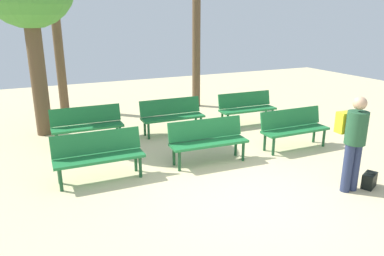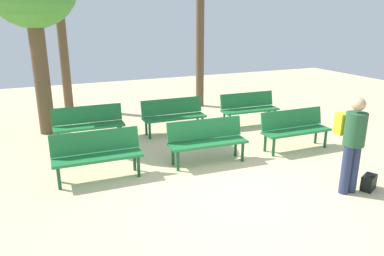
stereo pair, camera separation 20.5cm
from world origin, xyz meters
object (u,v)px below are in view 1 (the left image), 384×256
at_px(bench_r0_c2, 294,126).
at_px(bench_r1_c1, 172,114).
at_px(bench_r1_c0, 87,123).
at_px(bench_r1_c2, 247,106).
at_px(tree_2, 59,54).
at_px(bench_r0_c1, 208,138).
at_px(tree_1, 196,54).
at_px(visitor_with_backpack, 353,138).
at_px(handbag, 369,180).
at_px(bench_r0_c0, 99,153).

distance_m(bench_r0_c2, bench_r1_c1, 3.00).
distance_m(bench_r0_c2, bench_r1_c0, 4.72).
relative_size(bench_r1_c1, bench_r1_c2, 1.00).
xyz_separation_m(bench_r1_c1, bench_r1_c2, (2.16, -0.11, 0.00)).
bearing_deg(tree_2, bench_r0_c1, -69.65).
relative_size(bench_r1_c1, tree_1, 0.47).
xyz_separation_m(tree_1, visitor_with_backpack, (-0.30, -6.69, -0.78)).
distance_m(bench_r0_c2, tree_1, 4.77).
relative_size(bench_r1_c2, tree_1, 0.47).
xyz_separation_m(bench_r1_c0, handbag, (4.06, -4.39, -0.37)).
relative_size(bench_r0_c2, tree_2, 0.46).
distance_m(bench_r1_c1, visitor_with_backpack, 4.54).
bearing_deg(handbag, bench_r1_c2, 87.29).
bearing_deg(tree_2, bench_r0_c0, -90.25).
xyz_separation_m(bench_r1_c1, handbag, (1.96, -4.34, -0.37)).
bearing_deg(tree_1, bench_r1_c1, -127.09).
height_order(tree_1, handbag, tree_1).
bearing_deg(bench_r0_c2, bench_r0_c1, 179.18).
bearing_deg(bench_r0_c0, handbag, -27.91).
bearing_deg(bench_r0_c2, bench_r0_c0, 178.78).
xyz_separation_m(tree_2, visitor_with_backpack, (3.76, -7.94, -0.83)).
xyz_separation_m(bench_r1_c1, tree_1, (1.85, 2.45, 1.21)).
distance_m(bench_r0_c0, bench_r0_c1, 2.18).
relative_size(bench_r1_c0, visitor_with_backpack, 0.98).
bearing_deg(handbag, bench_r0_c2, 86.86).
relative_size(bench_r1_c0, tree_2, 0.46).
relative_size(bench_r0_c1, handbag, 4.44).
bearing_deg(bench_r1_c2, visitor_with_backpack, -96.44).
bearing_deg(bench_r1_c2, tree_1, 98.92).
height_order(bench_r0_c2, bench_r1_c0, same).
xyz_separation_m(bench_r0_c1, tree_2, (-2.15, 5.80, 1.26)).
bearing_deg(bench_r1_c1, bench_r0_c1, -90.38).
xyz_separation_m(bench_r0_c0, handbag, (4.20, -2.34, -0.37)).
bearing_deg(bench_r1_c1, bench_r1_c2, -1.57).
relative_size(bench_r0_c1, visitor_with_backpack, 0.98).
height_order(bench_r0_c0, bench_r1_c1, same).
relative_size(bench_r0_c1, bench_r1_c0, 1.01).
relative_size(bench_r0_c1, tree_1, 0.47).
bearing_deg(handbag, bench_r1_c1, 114.30).
height_order(bench_r0_c0, handbag, bench_r0_c0).
xyz_separation_m(bench_r0_c2, bench_r1_c2, (0.08, 2.05, 0.00)).
bearing_deg(bench_r0_c1, handbag, -44.93).
bearing_deg(bench_r1_c1, bench_r0_c2, -44.66).
relative_size(tree_1, tree_2, 0.97).
height_order(bench_r1_c0, handbag, bench_r1_c0).
bearing_deg(bench_r1_c2, bench_r0_c1, -136.26).
distance_m(bench_r0_c1, bench_r1_c0, 2.95).
height_order(bench_r1_c0, tree_2, tree_2).
bearing_deg(bench_r0_c2, bench_r1_c2, 88.56).
relative_size(tree_2, handbag, 9.64).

